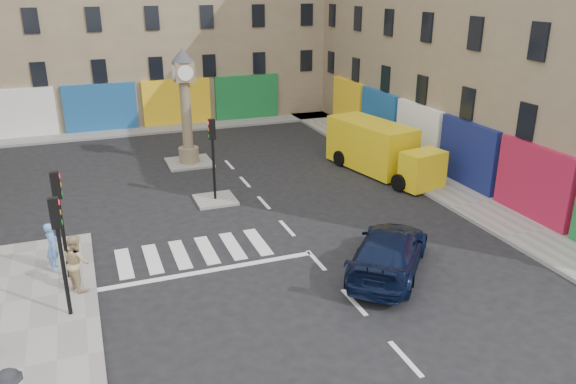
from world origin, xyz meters
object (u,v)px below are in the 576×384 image
traffic_light_left_near (59,238)px  navy_sedan (389,252)px  traffic_light_island (213,146)px  pedestrian_blue (53,246)px  yellow_van (380,149)px  clock_pillar (185,100)px  traffic_light_left_far (59,208)px  pedestrian_tan (76,262)px

traffic_light_left_near → navy_sedan: 10.48m
traffic_light_island → pedestrian_blue: (-6.74, -4.61, -1.60)m
yellow_van → traffic_light_island: bearing=174.9°
clock_pillar → yellow_van: bearing=-29.0°
clock_pillar → pedestrian_blue: size_ratio=3.64×
traffic_light_left_near → traffic_light_island: (6.30, 7.80, -0.03)m
navy_sedan → yellow_van: bearing=-76.8°
traffic_light_island → pedestrian_blue: traffic_light_island is taller
traffic_light_left_near → traffic_light_left_far: 2.40m
traffic_light_left_far → pedestrian_blue: (-0.44, 0.79, -1.63)m
traffic_light_left_near → navy_sedan: bearing=-4.5°
traffic_light_left_far → yellow_van: 16.66m
traffic_light_island → pedestrian_tan: (-6.00, -6.30, -1.52)m
traffic_light_left_near → traffic_light_island: size_ratio=1.00×
traffic_light_left_near → pedestrian_tan: bearing=78.7°
traffic_light_left_near → pedestrian_tan: traffic_light_left_near is taller
traffic_light_island → pedestrian_tan: 8.83m
clock_pillar → pedestrian_tan: size_ratio=3.30×
yellow_van → pedestrian_blue: bearing=-171.8°
traffic_light_left_near → traffic_light_left_far: size_ratio=1.00×
traffic_light_left_near → clock_pillar: bearing=65.5°
traffic_light_left_far → clock_pillar: clock_pillar is taller
traffic_light_left_far → pedestrian_blue: bearing=119.0°
traffic_light_island → pedestrian_tan: bearing=-133.6°
traffic_light_left_near → clock_pillar: 15.19m
traffic_light_left_far → navy_sedan: (10.29, -3.22, -1.85)m
traffic_light_left_near → pedestrian_blue: bearing=97.8°
clock_pillar → traffic_light_left_near: bearing=-114.5°
navy_sedan → pedestrian_blue: (-10.73, 4.01, 0.22)m
traffic_light_left_near → yellow_van: size_ratio=0.51×
traffic_light_island → clock_pillar: (0.00, 6.00, 0.96)m
traffic_light_left_far → traffic_light_island: size_ratio=1.00×
traffic_light_left_far → traffic_light_island: (6.30, 5.40, -0.03)m
clock_pillar → pedestrian_blue: bearing=-122.4°
traffic_light_left_far → traffic_light_left_near: bearing=-90.0°
pedestrian_tan → clock_pillar: bearing=-52.0°
traffic_light_left_near → navy_sedan: traffic_light_left_near is taller
traffic_light_left_near → pedestrian_tan: (0.30, 1.50, -1.55)m
navy_sedan → pedestrian_tan: pedestrian_tan is taller
traffic_light_left_near → traffic_light_left_far: bearing=90.0°
clock_pillar → traffic_light_left_far: bearing=-118.9°
traffic_light_left_near → pedestrian_blue: traffic_light_left_near is taller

